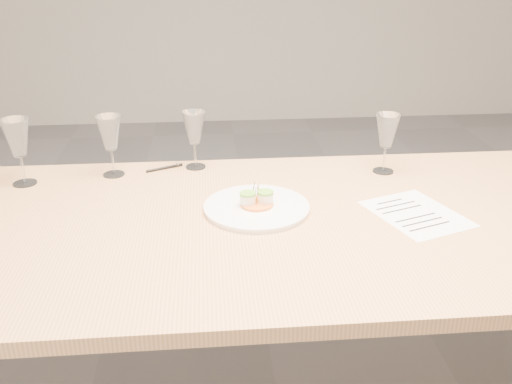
{
  "coord_description": "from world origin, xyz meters",
  "views": [
    {
      "loc": [
        -0.21,
        -1.46,
        1.48
      ],
      "look_at": [
        -0.08,
        0.08,
        0.8
      ],
      "focal_mm": 40.0,
      "sensor_mm": 36.0,
      "label": 1
    }
  ],
  "objects": [
    {
      "name": "ballpoint_pen",
      "position": [
        -0.37,
        0.42,
        0.75
      ],
      "size": [
        0.13,
        0.07,
        0.01
      ],
      "rotation": [
        0.0,
        0.0,
        0.44
      ],
      "color": "black",
      "rests_on": "dining_table"
    },
    {
      "name": "wine_glass_1",
      "position": [
        -0.54,
        0.39,
        0.9
      ],
      "size": [
        0.08,
        0.08,
        0.21
      ],
      "color": "white",
      "rests_on": "dining_table"
    },
    {
      "name": "wine_glass_3",
      "position": [
        0.39,
        0.33,
        0.89
      ],
      "size": [
        0.08,
        0.08,
        0.21
      ],
      "color": "white",
      "rests_on": "dining_table"
    },
    {
      "name": "dining_table",
      "position": [
        0.0,
        0.0,
        0.68
      ],
      "size": [
        2.4,
        1.0,
        0.75
      ],
      "color": "tan",
      "rests_on": "ground"
    },
    {
      "name": "wine_glass_0",
      "position": [
        -0.82,
        0.33,
        0.9
      ],
      "size": [
        0.09,
        0.09,
        0.22
      ],
      "color": "white",
      "rests_on": "dining_table"
    },
    {
      "name": "dinner_plate",
      "position": [
        -0.08,
        0.06,
        0.76
      ],
      "size": [
        0.31,
        0.31,
        0.08
      ],
      "rotation": [
        0.0,
        0.0,
        -0.19
      ],
      "color": "white",
      "rests_on": "dining_table"
    },
    {
      "name": "wine_glass_2",
      "position": [
        -0.26,
        0.43,
        0.89
      ],
      "size": [
        0.08,
        0.08,
        0.2
      ],
      "color": "white",
      "rests_on": "dining_table"
    },
    {
      "name": "recipe_sheet",
      "position": [
        0.39,
        -0.0,
        0.75
      ],
      "size": [
        0.31,
        0.34,
        0.0
      ],
      "rotation": [
        0.0,
        0.0,
        0.35
      ],
      "color": "white",
      "rests_on": "dining_table"
    }
  ]
}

